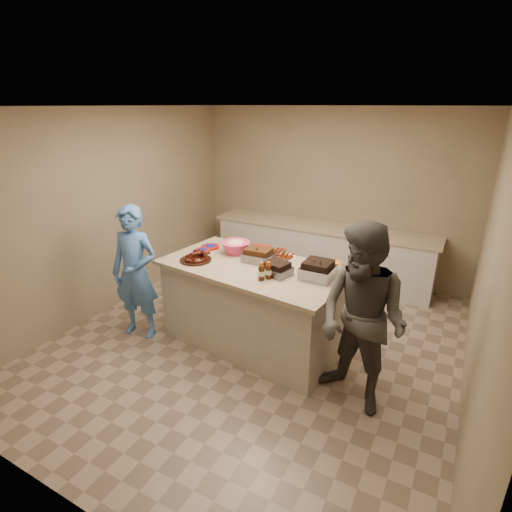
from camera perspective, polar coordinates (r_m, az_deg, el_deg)
The scene contains 20 objects.
room at distance 4.99m, azimuth 0.11°, elevation -12.11°, with size 4.50×5.00×2.70m, color gray, non-canonical shape.
back_counter at distance 6.61m, azimuth 9.20°, elevation 0.54°, with size 3.60×0.64×0.90m, color #BCB7AE, non-canonical shape.
island at distance 4.99m, azimuth -0.28°, elevation -12.13°, with size 2.12×1.12×1.01m, color #BCB7AE, non-canonical shape.
rib_platter at distance 4.72m, azimuth -8.61°, elevation -0.66°, with size 0.37×0.37×0.15m, color #3C0C04, non-canonical shape.
pulled_pork_tray at distance 4.64m, azimuth 0.36°, elevation -0.78°, with size 0.34×0.26×0.10m, color #47230F.
brisket_tray at distance 4.30m, azimuth 2.94°, elevation -2.63°, with size 0.29×0.24×0.09m, color black.
roasting_pan at distance 4.25m, azimuth 8.76°, elevation -3.13°, with size 0.33×0.33×0.13m, color gray.
coleslaw_bowl at distance 4.91m, azimuth -2.92°, elevation 0.41°, with size 0.36×0.36×0.25m, color #DD376D, non-canonical shape.
sausage_plate at distance 4.76m, azimuth 3.78°, elevation -0.27°, with size 0.33×0.33×0.05m, color silver.
mac_cheese_dish at distance 4.50m, azimuth 9.92°, elevation -1.81°, with size 0.33×0.24×0.09m, color orange.
bbq_bottle_a at distance 4.16m, azimuth 0.77°, elevation -3.46°, with size 0.07×0.07×0.20m, color #3A1706.
bbq_bottle_b at distance 4.19m, azimuth 1.78°, elevation -3.23°, with size 0.06×0.06×0.19m, color #3A1706.
mustard_bottle at distance 4.73m, azimuth -1.38°, elevation -0.35°, with size 0.04×0.04×0.11m, color yellow.
sauce_bowl at distance 4.70m, azimuth 0.91°, elevation -0.48°, with size 0.14×0.04×0.14m, color silver.
plate_stack_large at distance 5.11m, azimuth -6.54°, elevation 1.16°, with size 0.23×0.23×0.03m, color #A01108.
plate_stack_small at distance 5.00m, azimuth -7.66°, elevation 0.65°, with size 0.19×0.19×0.03m, color #A01108.
plastic_cup at distance 5.21m, azimuth -3.58°, elevation 1.63°, with size 0.10×0.10×0.10m, color #A35C19.
basket_stack at distance 4.85m, azimuth 0.53°, elevation 0.19°, with size 0.21×0.16×0.11m, color #A01108.
guest_blue at distance 5.37m, azimuth -15.94°, elevation -10.43°, with size 0.60×1.65×0.39m, color #4C84D7.
guest_gray at distance 4.26m, azimuth 13.71°, elevation -19.47°, with size 0.88×1.80×0.68m, color #4C4A45.
Camera 1 is at (1.99, -3.68, 2.72)m, focal length 28.00 mm.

